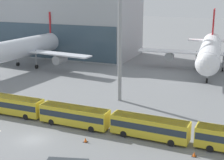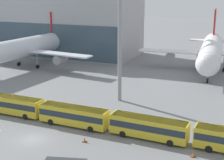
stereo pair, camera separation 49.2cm
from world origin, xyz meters
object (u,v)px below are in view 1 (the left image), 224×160
airliner_at_gate_near (23,48)px  traffic_cone_0 (86,140)px  airliner_at_gate_far (210,51)px  shuttle_bus_1 (12,104)px  shuttle_bus_3 (150,126)px  shuttle_bus_2 (74,115)px  traffic_cone_1 (194,154)px  floodlight_mast (120,15)px

airliner_at_gate_near → traffic_cone_0: (36.28, -36.00, -5.31)m
airliner_at_gate_far → shuttle_bus_1: 53.80m
shuttle_bus_3 → shuttle_bus_1: bearing=-178.5°
airliner_at_gate_far → traffic_cone_0: (-11.46, -50.97, -5.21)m
shuttle_bus_2 → shuttle_bus_3: (12.48, -0.12, 0.00)m
shuttle_bus_1 → shuttle_bus_2: size_ratio=1.00×
airliner_at_gate_near → shuttle_bus_2: 44.89m
traffic_cone_0 → shuttle_bus_3: bearing=29.5°
shuttle_bus_1 → airliner_at_gate_near: bearing=123.4°
airliner_at_gate_far → traffic_cone_1: (3.80, -49.59, -5.24)m
shuttle_bus_3 → traffic_cone_0: bearing=-147.6°
shuttle_bus_3 → traffic_cone_0: 9.55m
floodlight_mast → traffic_cone_1: 29.92m
shuttle_bus_3 → floodlight_mast: (-10.31, 14.91, 14.69)m
shuttle_bus_1 → traffic_cone_0: shuttle_bus_1 is taller
floodlight_mast → traffic_cone_1: size_ratio=38.64×
airliner_at_gate_far → traffic_cone_1: 50.01m
airliner_at_gate_near → traffic_cone_0: size_ratio=58.29×
airliner_at_gate_near → floodlight_mast: bearing=70.5°
shuttle_bus_2 → shuttle_bus_3: 12.48m
airliner_at_gate_far → traffic_cone_1: size_ratio=59.77×
airliner_at_gate_near → traffic_cone_0: airliner_at_gate_near is taller
shuttle_bus_1 → shuttle_bus_3: bearing=-0.6°
shuttle_bus_3 → traffic_cone_1: size_ratio=18.15×
traffic_cone_1 → shuttle_bus_3: bearing=155.2°
airliner_at_gate_far → traffic_cone_0: bearing=-16.9°
shuttle_bus_3 → traffic_cone_1: shuttle_bus_3 is taller
shuttle_bus_1 → floodlight_mast: 25.16m
airliner_at_gate_near → shuttle_bus_2: airliner_at_gate_near is taller
shuttle_bus_3 → traffic_cone_1: bearing=-21.8°
airliner_at_gate_far → shuttle_bus_2: bearing=-23.1°
shuttle_bus_3 → traffic_cone_1: 7.92m
floodlight_mast → traffic_cone_0: size_ratio=35.88×
airliner_at_gate_far → traffic_cone_0: 52.50m
airliner_at_gate_near → shuttle_bus_1: (19.54, -30.70, -3.77)m
airliner_at_gate_near → shuttle_bus_3: airliner_at_gate_near is taller
shuttle_bus_3 → airliner_at_gate_near: bearing=147.8°
airliner_at_gate_near → shuttle_bus_1: 36.58m
shuttle_bus_3 → floodlight_mast: floodlight_mast is taller
traffic_cone_1 → airliner_at_gate_far: bearing=94.4°
shuttle_bus_1 → airliner_at_gate_far: bearing=59.2°
airliner_at_gate_near → shuttle_bus_3: 54.56m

